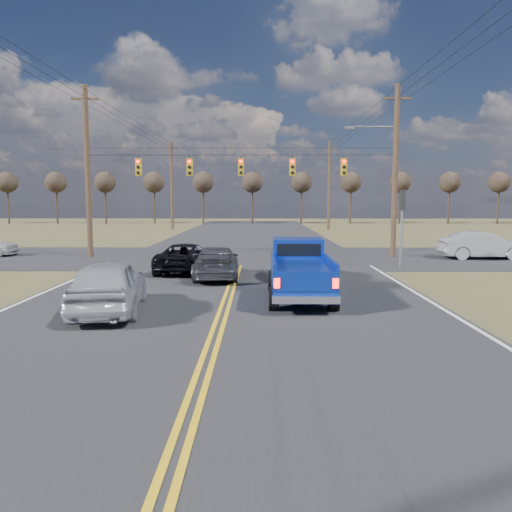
{
  "coord_description": "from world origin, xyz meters",
  "views": [
    {
      "loc": [
        1.11,
        -11.49,
        3.39
      ],
      "look_at": [
        0.98,
        5.34,
        1.5
      ],
      "focal_mm": 35.0,
      "sensor_mm": 36.0,
      "label": 1
    }
  ],
  "objects_px": {
    "pickup_truck": "(300,271)",
    "silver_suv": "(109,286)",
    "black_suv": "(186,258)",
    "dgrey_car_queue": "(216,262)",
    "cross_car_east_near": "(483,245)",
    "white_car_queue": "(298,261)"
  },
  "relations": [
    {
      "from": "black_suv",
      "to": "dgrey_car_queue",
      "type": "distance_m",
      "value": 2.51
    },
    {
      "from": "silver_suv",
      "to": "dgrey_car_queue",
      "type": "xyz_separation_m",
      "value": [
        2.66,
        6.68,
        -0.13
      ]
    },
    {
      "from": "dgrey_car_queue",
      "to": "cross_car_east_near",
      "type": "bearing_deg",
      "value": -157.28
    },
    {
      "from": "black_suv",
      "to": "white_car_queue",
      "type": "height_order",
      "value": "white_car_queue"
    },
    {
      "from": "dgrey_car_queue",
      "to": "pickup_truck",
      "type": "bearing_deg",
      "value": 122.69
    },
    {
      "from": "white_car_queue",
      "to": "cross_car_east_near",
      "type": "height_order",
      "value": "cross_car_east_near"
    },
    {
      "from": "silver_suv",
      "to": "black_suv",
      "type": "xyz_separation_m",
      "value": [
        1.06,
        8.61,
        -0.14
      ]
    },
    {
      "from": "pickup_truck",
      "to": "cross_car_east_near",
      "type": "height_order",
      "value": "pickup_truck"
    },
    {
      "from": "pickup_truck",
      "to": "white_car_queue",
      "type": "distance_m",
      "value": 4.53
    },
    {
      "from": "pickup_truck",
      "to": "black_suv",
      "type": "relative_size",
      "value": 1.09
    },
    {
      "from": "black_suv",
      "to": "cross_car_east_near",
      "type": "xyz_separation_m",
      "value": [
        16.38,
        5.25,
        0.11
      ]
    },
    {
      "from": "pickup_truck",
      "to": "silver_suv",
      "type": "height_order",
      "value": "pickup_truck"
    },
    {
      "from": "white_car_queue",
      "to": "pickup_truck",
      "type": "bearing_deg",
      "value": 81.17
    },
    {
      "from": "pickup_truck",
      "to": "dgrey_car_queue",
      "type": "distance_m",
      "value": 5.59
    },
    {
      "from": "cross_car_east_near",
      "to": "pickup_truck",
      "type": "bearing_deg",
      "value": 136.87
    },
    {
      "from": "pickup_truck",
      "to": "silver_suv",
      "type": "relative_size",
      "value": 1.11
    },
    {
      "from": "black_suv",
      "to": "cross_car_east_near",
      "type": "distance_m",
      "value": 17.2
    },
    {
      "from": "cross_car_east_near",
      "to": "dgrey_car_queue",
      "type": "bearing_deg",
      "value": 117.31
    },
    {
      "from": "silver_suv",
      "to": "white_car_queue",
      "type": "relative_size",
      "value": 1.04
    },
    {
      "from": "silver_suv",
      "to": "pickup_truck",
      "type": "bearing_deg",
      "value": -167.93
    },
    {
      "from": "pickup_truck",
      "to": "black_suv",
      "type": "height_order",
      "value": "pickup_truck"
    },
    {
      "from": "dgrey_car_queue",
      "to": "cross_car_east_near",
      "type": "relative_size",
      "value": 0.99
    }
  ]
}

